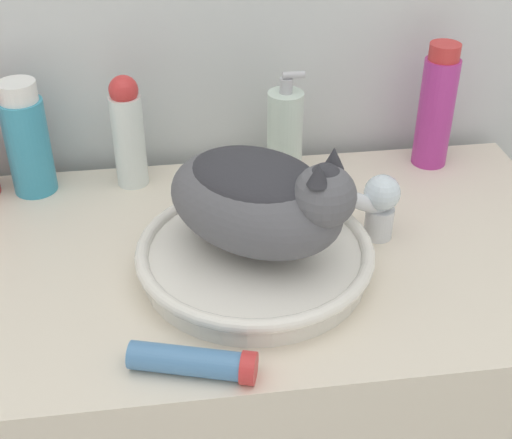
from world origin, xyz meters
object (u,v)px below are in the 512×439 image
lotion_bottle_white (128,132)px  soap_pump_bottle (285,132)px  faucet (375,203)px  cat (260,197)px  mouthwash_bottle (27,140)px  cream_tube (194,362)px  shampoo_bottle_tall (436,108)px

lotion_bottle_white → soap_pump_bottle: lotion_bottle_white is taller
faucet → soap_pump_bottle: soap_pump_bottle is taller
cat → mouthwash_bottle: bearing=178.2°
lotion_bottle_white → cream_tube: size_ratio=1.23×
shampoo_bottle_tall → cream_tube: (-0.46, -0.47, -0.09)m
faucet → cat: bearing=1.7°
lotion_bottle_white → shampoo_bottle_tall: (0.53, 0.00, 0.01)m
faucet → cream_tube: faucet is taller
cream_tube → shampoo_bottle_tall: bearing=45.6°
soap_pump_bottle → shampoo_bottle_tall: bearing=0.0°
faucet → lotion_bottle_white: 0.43m
cat → mouthwash_bottle: size_ratio=1.60×
cat → shampoo_bottle_tall: size_ratio=1.40×
cat → mouthwash_bottle: (-0.35, 0.28, -0.03)m
cat → mouthwash_bottle: 0.45m
shampoo_bottle_tall → cream_tube: 0.66m
mouthwash_bottle → soap_pump_bottle: bearing=0.0°
lotion_bottle_white → shampoo_bottle_tall: shampoo_bottle_tall is taller
cream_tube → soap_pump_bottle: bearing=67.8°
cat → faucet: bearing=55.8°
faucet → lotion_bottle_white: bearing=-47.8°
shampoo_bottle_tall → cream_tube: shampoo_bottle_tall is taller
mouthwash_bottle → lotion_bottle_white: bearing=0.0°
faucet → mouthwash_bottle: mouthwash_bottle is taller
faucet → cream_tube: bearing=23.5°
faucet → lotion_bottle_white: size_ratio=0.68×
faucet → soap_pump_bottle: 0.24m
cat → soap_pump_bottle: bearing=110.7°
shampoo_bottle_tall → soap_pump_bottle: bearing=180.0°
cream_tube → lotion_bottle_white: bearing=99.2°
soap_pump_bottle → shampoo_bottle_tall: size_ratio=0.85×
lotion_bottle_white → soap_pump_bottle: 0.27m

